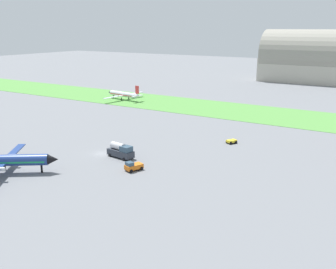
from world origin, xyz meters
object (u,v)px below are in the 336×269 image
at_px(pushback_tug_near_gate, 133,166).
at_px(fuel_truck_by_runway, 121,151).
at_px(airplane_taxiing_turboprop, 124,94).
at_px(baggage_cart_midfield, 231,141).
at_px(airplane_foreground_turboprop, 3,160).

distance_m(pushback_tug_near_gate, fuel_truck_by_runway, 9.06).
height_order(airplane_taxiing_turboprop, baggage_cart_midfield, airplane_taxiing_turboprop).
height_order(pushback_tug_near_gate, baggage_cart_midfield, pushback_tug_near_gate).
bearing_deg(airplane_taxiing_turboprop, fuel_truck_by_runway, 135.05).
relative_size(airplane_foreground_turboprop, baggage_cart_midfield, 7.26).
xyz_separation_m(airplane_foreground_turboprop, airplane_taxiing_turboprop, (-31.32, 78.14, -0.43)).
relative_size(pushback_tug_near_gate, fuel_truck_by_runway, 0.59).
bearing_deg(pushback_tug_near_gate, baggage_cart_midfield, -177.40).
bearing_deg(baggage_cart_midfield, fuel_truck_by_runway, 173.84).
bearing_deg(airplane_foreground_turboprop, baggage_cart_midfield, 20.36).
height_order(baggage_cart_midfield, fuel_truck_by_runway, fuel_truck_by_runway).
xyz_separation_m(pushback_tug_near_gate, baggage_cart_midfield, (8.97, 28.76, -0.34)).
distance_m(pushback_tug_near_gate, baggage_cart_midfield, 30.13).
relative_size(airplane_taxiing_turboprop, pushback_tug_near_gate, 5.26).
bearing_deg(airplane_foreground_turboprop, fuel_truck_by_runway, 21.15).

